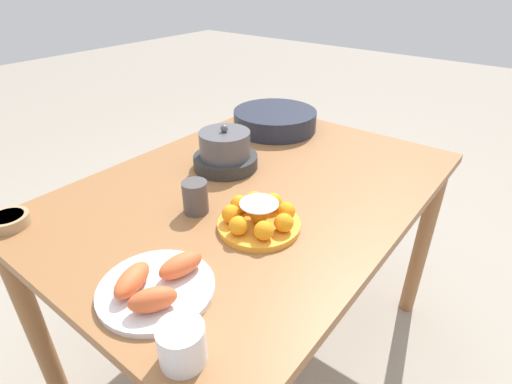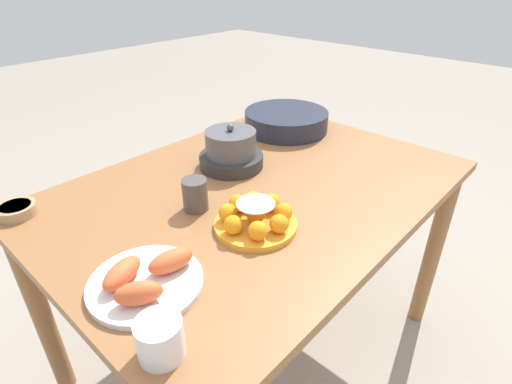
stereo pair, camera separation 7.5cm
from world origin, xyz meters
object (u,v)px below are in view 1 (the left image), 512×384
(seafood_platter, at_px, (156,285))
(warming_pot, at_px, (225,152))
(sauce_bowl, at_px, (9,220))
(cup_far, at_px, (195,197))
(cup_near, at_px, (182,344))
(serving_bowl, at_px, (275,119))
(dining_table, at_px, (254,212))
(cake_plate, at_px, (259,217))

(seafood_platter, xyz_separation_m, warming_pot, (0.52, 0.27, 0.03))
(sauce_bowl, xyz_separation_m, warming_pot, (0.60, -0.22, 0.04))
(warming_pot, bearing_deg, cup_far, -155.23)
(sauce_bowl, relative_size, cup_near, 1.23)
(seafood_platter, relative_size, cup_far, 2.69)
(cup_near, height_order, warming_pot, warming_pot)
(serving_bowl, height_order, warming_pot, warming_pot)
(dining_table, xyz_separation_m, sauce_bowl, (-0.56, 0.37, 0.12))
(cake_plate, relative_size, sauce_bowl, 2.11)
(cup_far, bearing_deg, dining_table, -8.56)
(warming_pot, bearing_deg, serving_bowl, 10.89)
(cake_plate, bearing_deg, serving_bowl, 32.19)
(cake_plate, height_order, cup_far, cup_far)
(dining_table, height_order, warming_pot, warming_pot)
(dining_table, relative_size, sauce_bowl, 12.43)
(dining_table, relative_size, cup_far, 13.98)
(cup_near, relative_size, cup_far, 0.92)
(seafood_platter, height_order, cup_far, cup_far)
(cup_far, bearing_deg, seafood_platter, -149.67)
(dining_table, relative_size, cup_near, 15.28)
(cake_plate, distance_m, warming_pot, 0.36)
(cup_far, bearing_deg, sauce_bowl, 136.00)
(serving_bowl, xyz_separation_m, warming_pot, (-0.38, -0.07, 0.01))
(cup_far, height_order, warming_pot, warming_pot)
(dining_table, height_order, cup_near, cup_near)
(cake_plate, xyz_separation_m, cup_far, (-0.05, 0.18, 0.01))
(sauce_bowl, bearing_deg, seafood_platter, -81.30)
(sauce_bowl, distance_m, cup_near, 0.65)
(serving_bowl, relative_size, cup_near, 4.02)
(sauce_bowl, distance_m, warming_pot, 0.64)
(seafood_platter, height_order, cup_near, cup_near)
(seafood_platter, bearing_deg, sauce_bowl, 98.70)
(cake_plate, bearing_deg, cup_far, 104.50)
(serving_bowl, height_order, cup_near, serving_bowl)
(cake_plate, height_order, warming_pot, warming_pot)
(cake_plate, distance_m, cup_far, 0.19)
(cake_plate, relative_size, cup_near, 2.59)
(dining_table, distance_m, cup_far, 0.26)
(cake_plate, distance_m, cup_near, 0.42)
(cake_plate, relative_size, serving_bowl, 0.64)
(dining_table, height_order, cake_plate, cake_plate)
(dining_table, distance_m, warming_pot, 0.22)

